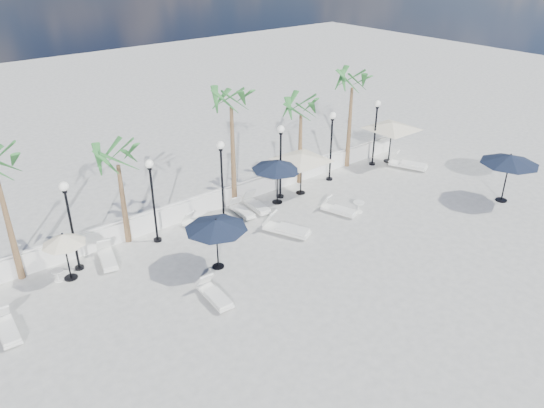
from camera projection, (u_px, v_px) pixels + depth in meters
ground at (317, 278)px, 20.74m from camera, size 100.00×100.00×0.00m
balustrade at (212, 201)px, 25.75m from camera, size 26.00×0.30×1.01m
lamppost_1 at (69, 214)px, 20.23m from camera, size 0.36×0.36×3.84m
lamppost_2 at (152, 190)px, 22.19m from camera, size 0.36×0.36×3.84m
lamppost_3 at (222, 169)px, 24.14m from camera, size 0.36×0.36×3.84m
lamppost_4 at (281, 152)px, 26.10m from camera, size 0.36×0.36×3.84m
lamppost_5 at (332, 137)px, 28.05m from camera, size 0.36×0.36×3.84m
lamppost_6 at (376, 124)px, 30.01m from camera, size 0.36×0.36×3.84m
palm_1 at (118, 162)px, 21.62m from camera, size 2.60×2.60×4.70m
palm_2 at (231, 104)px, 24.19m from camera, size 2.60×2.60×6.10m
palm_3 at (301, 112)px, 27.11m from camera, size 2.60×2.60×4.90m
palm_4 at (352, 85)px, 28.83m from camera, size 2.60×2.60×5.70m
lounger_0 at (107, 258)px, 21.66m from camera, size 1.00×1.90×0.68m
lounger_1 at (7, 329)px, 17.73m from camera, size 0.68×1.83×0.67m
lounger_2 at (199, 225)px, 24.11m from camera, size 1.01×1.80×0.64m
lounger_3 at (242, 210)px, 25.47m from camera, size 0.67×1.71×0.63m
lounger_4 at (215, 295)px, 19.42m from camera, size 0.73×1.87×0.69m
lounger_5 at (256, 205)px, 25.92m from camera, size 0.79×1.90×0.69m
lounger_6 at (286, 228)px, 23.77m from camera, size 1.52×2.27×0.82m
lounger_7 at (339, 209)px, 25.54m from camera, size 1.09×1.88×0.67m
lounger_8 at (408, 164)px, 30.52m from camera, size 1.49×2.27×0.81m
side_table_1 at (58, 274)px, 20.50m from camera, size 0.48×0.48×0.46m
side_table_2 at (359, 206)px, 25.62m from camera, size 0.55×0.55×0.53m
parasol_navy_left at (216, 225)px, 20.58m from camera, size 2.53×2.53×2.23m
parasol_navy_mid at (277, 165)px, 25.76m from camera, size 2.57×2.57×2.31m
parasol_navy_right at (510, 160)px, 25.86m from camera, size 2.84×2.84×2.55m
parasol_cream_sq_a at (302, 154)px, 26.66m from camera, size 4.81×4.81×2.36m
parasol_cream_sq_b at (392, 123)px, 30.45m from camera, size 5.18×5.18×2.60m
parasol_cream_small at (63, 240)px, 19.97m from camera, size 1.67×1.67×2.04m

